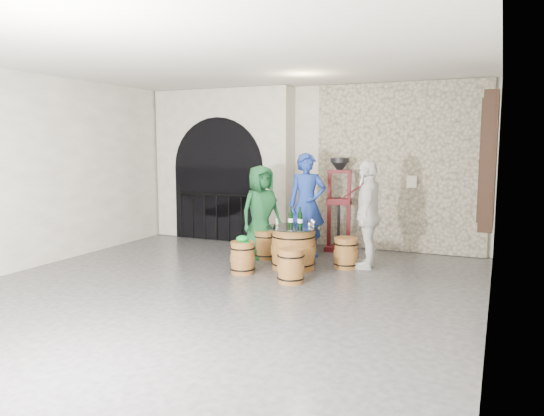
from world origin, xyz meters
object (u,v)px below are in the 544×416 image
at_px(wine_bottle_left, 291,218).
at_px(wine_bottle_center, 300,219).
at_px(barrel_stool_left, 265,245).
at_px(corking_press, 339,197).
at_px(barrel_table, 293,248).
at_px(person_blue, 307,205).
at_px(person_green, 261,212).
at_px(person_white, 368,214).
at_px(wine_bottle_right, 300,219).
at_px(side_barrel, 307,236).
at_px(barrel_stool_right, 346,253).
at_px(barrel_stool_near_right, 291,266).
at_px(barrel_stool_far, 305,244).
at_px(barrel_stool_near_left, 243,258).

xyz_separation_m(wine_bottle_left, wine_bottle_center, (0.17, -0.01, 0.00)).
distance_m(barrel_stool_left, corking_press, 1.75).
height_order(barrel_table, person_blue, person_blue).
relative_size(person_green, person_white, 0.93).
distance_m(person_green, wine_bottle_left, 0.96).
bearing_deg(person_blue, wine_bottle_right, -104.10).
bearing_deg(side_barrel, barrel_stool_right, -44.34).
distance_m(wine_bottle_right, side_barrel, 1.53).
xyz_separation_m(person_green, wine_bottle_left, (0.79, -0.54, -0.00)).
height_order(barrel_stool_right, barrel_stool_near_right, same).
relative_size(barrel_stool_right, person_blue, 0.27).
xyz_separation_m(wine_bottle_left, wine_bottle_right, (0.14, 0.05, 0.00)).
xyz_separation_m(person_blue, person_white, (1.24, -0.46, -0.05)).
xyz_separation_m(person_green, person_white, (1.95, -0.01, 0.06)).
xyz_separation_m(person_green, wine_bottle_right, (0.93, -0.49, -0.00)).
distance_m(person_blue, wine_bottle_center, 1.03).
relative_size(barrel_stool_right, corking_press, 0.29).
relative_size(barrel_stool_left, wine_bottle_center, 1.58).
distance_m(barrel_table, barrel_stool_right, 0.88).
relative_size(barrel_stool_far, barrel_stool_right, 1.00).
bearing_deg(barrel_stool_near_left, person_blue, 73.22).
xyz_separation_m(barrel_table, barrel_stool_near_left, (-0.63, -0.61, -0.09)).
xyz_separation_m(barrel_stool_far, person_blue, (-0.02, 0.14, 0.69)).
height_order(barrel_stool_right, person_green, person_green).
distance_m(person_white, side_barrel, 1.77).
bearing_deg(barrel_stool_left, person_green, 146.63).
distance_m(barrel_stool_right, person_green, 1.74).
distance_m(wine_bottle_center, side_barrel, 1.59).
xyz_separation_m(barrel_stool_left, barrel_stool_right, (1.51, -0.09, 0.00)).
height_order(person_blue, side_barrel, person_blue).
xyz_separation_m(person_green, side_barrel, (0.55, 0.89, -0.54)).
bearing_deg(barrel_stool_near_left, wine_bottle_right, 43.73).
relative_size(wine_bottle_left, wine_bottle_center, 1.00).
xyz_separation_m(person_white, corking_press, (-0.83, 1.13, 0.14)).
bearing_deg(corking_press, person_blue, -128.75).
height_order(barrel_table, wine_bottle_center, wine_bottle_center).
relative_size(barrel_stool_left, barrel_stool_near_right, 1.00).
bearing_deg(wine_bottle_left, barrel_table, -20.95).
bearing_deg(barrel_stool_far, barrel_stool_left, -147.80).
xyz_separation_m(barrel_stool_left, corking_press, (1.00, 1.19, 0.79)).
relative_size(wine_bottle_center, wine_bottle_right, 1.00).
relative_size(barrel_table, person_white, 0.50).
height_order(barrel_stool_far, wine_bottle_left, wine_bottle_left).
relative_size(barrel_table, barrel_stool_right, 1.77).
distance_m(person_white, wine_bottle_left, 1.27).
distance_m(side_barrel, corking_press, 0.97).
xyz_separation_m(barrel_stool_near_left, wine_bottle_left, (0.57, 0.63, 0.58)).
bearing_deg(barrel_stool_left, barrel_stool_near_right, -52.03).
relative_size(barrel_stool_right, wine_bottle_center, 1.58).
distance_m(wine_bottle_left, side_barrel, 1.55).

